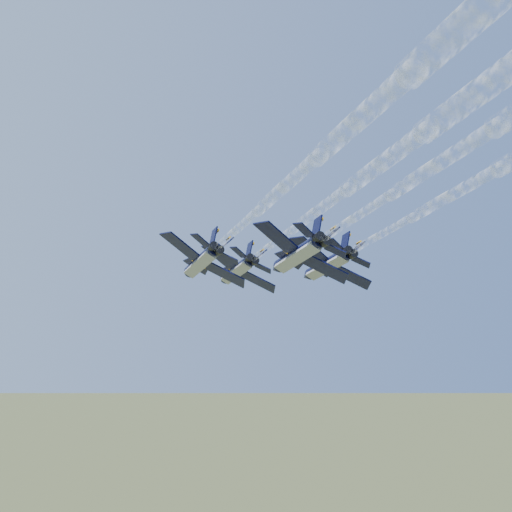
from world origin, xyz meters
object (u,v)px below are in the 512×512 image
jet_lead (237,270)px  jet_slot (298,254)px  jet_left (201,261)px  jet_right (327,264)px

jet_lead → jet_slot: 26.52m
jet_lead → jet_left: size_ratio=1.00×
jet_lead → jet_slot: bearing=-89.3°
jet_lead → jet_left: same height
jet_lead → jet_left: (-11.86, -10.81, 0.00)m
jet_left → jet_slot: size_ratio=1.00×
jet_lead → jet_right: size_ratio=1.00×
jet_right → jet_slot: size_ratio=1.00×
jet_lead → jet_right: (4.95, -15.60, 0.00)m
jet_lead → jet_right: same height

